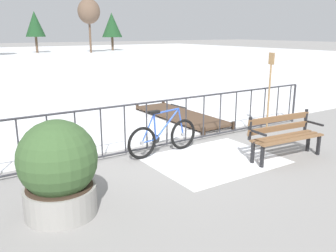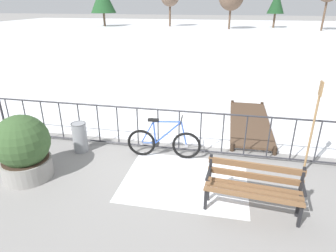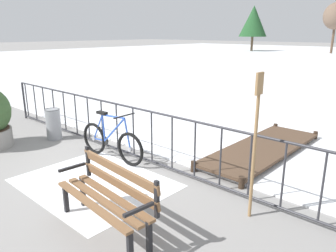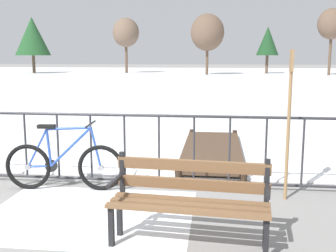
% 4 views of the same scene
% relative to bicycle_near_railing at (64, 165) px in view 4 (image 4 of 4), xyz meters
% --- Properties ---
extents(ground_plane, '(160.00, 160.00, 0.00)m').
position_rel_bicycle_near_railing_xyz_m(ground_plane, '(0.05, 0.32, -0.37)').
color(ground_plane, gray).
extents(frozen_pond, '(80.00, 56.00, 0.03)m').
position_rel_bicycle_near_railing_xyz_m(frozen_pond, '(0.05, 28.72, -0.35)').
color(frozen_pond, white).
rests_on(frozen_pond, ground).
extents(snow_patch, '(2.48, 1.95, 0.01)m').
position_rel_bicycle_near_railing_xyz_m(snow_patch, '(0.64, -0.88, -0.36)').
color(snow_patch, white).
rests_on(snow_patch, ground).
extents(railing_fence, '(9.06, 0.06, 1.07)m').
position_rel_bicycle_near_railing_xyz_m(railing_fence, '(0.05, 0.32, 0.19)').
color(railing_fence, '#2D2D33').
rests_on(railing_fence, ground).
extents(bicycle_near_railing, '(1.71, 0.52, 0.97)m').
position_rel_bicycle_near_railing_xyz_m(bicycle_near_railing, '(0.00, 0.00, 0.00)').
color(bicycle_near_railing, black).
rests_on(bicycle_near_railing, ground).
extents(park_bench, '(1.64, 0.62, 0.89)m').
position_rel_bicycle_near_railing_xyz_m(park_bench, '(1.89, -1.52, 0.14)').
color(park_bench, brown).
rests_on(park_bench, ground).
extents(oar_upright, '(0.04, 0.16, 1.98)m').
position_rel_bicycle_near_railing_xyz_m(oar_upright, '(3.08, -0.04, 0.77)').
color(oar_upright, '#937047').
rests_on(oar_upright, ground).
extents(wooden_dock, '(1.10, 3.48, 0.20)m').
position_rel_bicycle_near_railing_xyz_m(wooden_dock, '(2.07, 2.31, -0.25)').
color(wooden_dock, '#4C3828').
rests_on(wooden_dock, ground).
extents(tree_far_west, '(2.56, 2.56, 6.11)m').
position_rel_bicycle_near_railing_xyz_m(tree_far_west, '(12.45, 35.24, 4.30)').
color(tree_far_west, brown).
rests_on(tree_far_west, ground).
extents(tree_west_mid, '(3.17, 3.17, 5.75)m').
position_rel_bicycle_near_railing_xyz_m(tree_west_mid, '(1.13, 35.24, 3.63)').
color(tree_west_mid, brown).
rests_on(tree_west_mid, ground).
extents(tree_centre, '(3.60, 3.60, 5.74)m').
position_rel_bicycle_near_railing_xyz_m(tree_centre, '(-16.89, 36.66, 3.42)').
color(tree_centre, brown).
rests_on(tree_centre, ground).
extents(tree_east_mid, '(2.74, 2.74, 5.71)m').
position_rel_bicycle_near_railing_xyz_m(tree_east_mid, '(-7.40, 38.25, 3.81)').
color(tree_east_mid, brown).
rests_on(tree_east_mid, ground).
extents(tree_far_east, '(2.26, 2.26, 4.75)m').
position_rel_bicycle_near_railing_xyz_m(tree_far_east, '(7.16, 38.78, 2.91)').
color(tree_far_east, brown).
rests_on(tree_far_east, ground).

